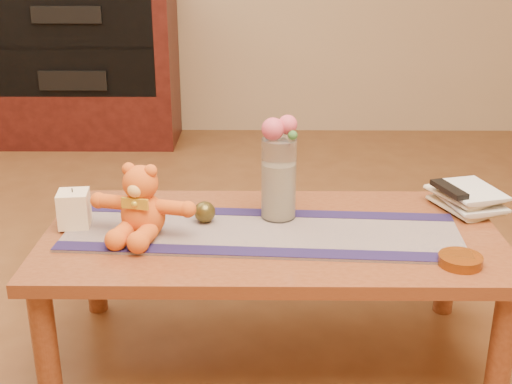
{
  "coord_description": "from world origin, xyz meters",
  "views": [
    {
      "loc": [
        -0.03,
        -1.9,
        1.31
      ],
      "look_at": [
        -0.05,
        0.0,
        0.58
      ],
      "focal_mm": 47.36,
      "sensor_mm": 36.0,
      "label": 1
    }
  ],
  "objects_px": {
    "pillar_candle": "(74,209)",
    "book_bottom": "(445,209)",
    "tv_remote": "(449,189)",
    "bronze_ball": "(205,212)",
    "teddy_bear": "(142,201)",
    "glass_vase": "(279,179)",
    "amber_dish": "(460,260)"
  },
  "relations": [
    {
      "from": "bronze_ball",
      "to": "tv_remote",
      "type": "relative_size",
      "value": 0.42
    },
    {
      "from": "pillar_candle",
      "to": "bronze_ball",
      "type": "relative_size",
      "value": 1.63
    },
    {
      "from": "pillar_candle",
      "to": "tv_remote",
      "type": "distance_m",
      "value": 1.19
    },
    {
      "from": "pillar_candle",
      "to": "amber_dish",
      "type": "height_order",
      "value": "pillar_candle"
    },
    {
      "from": "bronze_ball",
      "to": "tv_remote",
      "type": "xyz_separation_m",
      "value": [
        0.79,
        0.1,
        0.04
      ]
    },
    {
      "from": "teddy_bear",
      "to": "book_bottom",
      "type": "bearing_deg",
      "value": 25.09
    },
    {
      "from": "pillar_candle",
      "to": "tv_remote",
      "type": "height_order",
      "value": "pillar_candle"
    },
    {
      "from": "amber_dish",
      "to": "pillar_candle",
      "type": "bearing_deg",
      "value": 167.74
    },
    {
      "from": "pillar_candle",
      "to": "amber_dish",
      "type": "bearing_deg",
      "value": -12.26
    },
    {
      "from": "teddy_bear",
      "to": "glass_vase",
      "type": "xyz_separation_m",
      "value": [
        0.41,
        0.13,
        0.02
      ]
    },
    {
      "from": "teddy_bear",
      "to": "amber_dish",
      "type": "relative_size",
      "value": 2.55
    },
    {
      "from": "teddy_bear",
      "to": "bronze_ball",
      "type": "bearing_deg",
      "value": 39.62
    },
    {
      "from": "pillar_candle",
      "to": "glass_vase",
      "type": "height_order",
      "value": "glass_vase"
    },
    {
      "from": "tv_remote",
      "to": "teddy_bear",
      "type": "bearing_deg",
      "value": 172.35
    },
    {
      "from": "pillar_candle",
      "to": "book_bottom",
      "type": "distance_m",
      "value": 1.19
    },
    {
      "from": "glass_vase",
      "to": "tv_remote",
      "type": "distance_m",
      "value": 0.56
    },
    {
      "from": "book_bottom",
      "to": "teddy_bear",
      "type": "bearing_deg",
      "value": 169.93
    },
    {
      "from": "pillar_candle",
      "to": "bronze_ball",
      "type": "height_order",
      "value": "pillar_candle"
    },
    {
      "from": "book_bottom",
      "to": "pillar_candle",
      "type": "bearing_deg",
      "value": 165.13
    },
    {
      "from": "bronze_ball",
      "to": "book_bottom",
      "type": "distance_m",
      "value": 0.79
    },
    {
      "from": "pillar_candle",
      "to": "book_bottom",
      "type": "relative_size",
      "value": 0.5
    },
    {
      "from": "glass_vase",
      "to": "tv_remote",
      "type": "xyz_separation_m",
      "value": [
        0.55,
        0.05,
        -0.05
      ]
    },
    {
      "from": "book_bottom",
      "to": "amber_dish",
      "type": "xyz_separation_m",
      "value": [
        -0.05,
        -0.38,
        0.0
      ]
    },
    {
      "from": "pillar_candle",
      "to": "tv_remote",
      "type": "bearing_deg",
      "value": 5.95
    },
    {
      "from": "bronze_ball",
      "to": "book_bottom",
      "type": "relative_size",
      "value": 0.3
    },
    {
      "from": "pillar_candle",
      "to": "book_bottom",
      "type": "bearing_deg",
      "value": 6.41
    },
    {
      "from": "book_bottom",
      "to": "tv_remote",
      "type": "relative_size",
      "value": 1.39
    },
    {
      "from": "pillar_candle",
      "to": "amber_dish",
      "type": "relative_size",
      "value": 0.91
    },
    {
      "from": "glass_vase",
      "to": "pillar_candle",
      "type": "bearing_deg",
      "value": -173.61
    },
    {
      "from": "bronze_ball",
      "to": "teddy_bear",
      "type": "bearing_deg",
      "value": -154.26
    },
    {
      "from": "glass_vase",
      "to": "book_bottom",
      "type": "xyz_separation_m",
      "value": [
        0.55,
        0.06,
        -0.13
      ]
    },
    {
      "from": "pillar_candle",
      "to": "glass_vase",
      "type": "xyz_separation_m",
      "value": [
        0.63,
        0.07,
        0.07
      ]
    }
  ]
}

